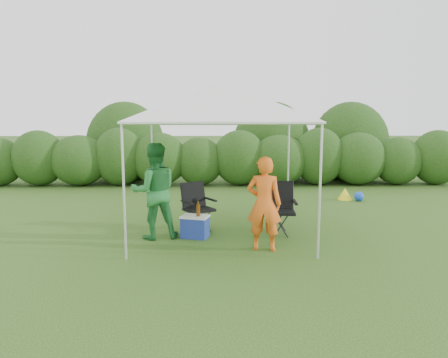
{
  "coord_description": "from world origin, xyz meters",
  "views": [
    {
      "loc": [
        -0.08,
        -7.56,
        2.27
      ],
      "look_at": [
        0.05,
        0.4,
        1.05
      ],
      "focal_mm": 35.0,
      "sensor_mm": 36.0,
      "label": 1
    }
  ],
  "objects_px": {
    "canopy": "(221,102)",
    "cooler": "(195,226)",
    "man": "(264,204)",
    "chair_right": "(279,204)",
    "woman": "(154,191)",
    "chair_left": "(197,203)"
  },
  "relations": [
    {
      "from": "cooler",
      "to": "chair_left",
      "type": "bearing_deg",
      "value": 106.23
    },
    {
      "from": "canopy",
      "to": "chair_left",
      "type": "bearing_deg",
      "value": 150.8
    },
    {
      "from": "chair_left",
      "to": "man",
      "type": "height_order",
      "value": "man"
    },
    {
      "from": "canopy",
      "to": "chair_right",
      "type": "height_order",
      "value": "canopy"
    },
    {
      "from": "cooler",
      "to": "woman",
      "type": "bearing_deg",
      "value": -162.11
    },
    {
      "from": "canopy",
      "to": "man",
      "type": "height_order",
      "value": "canopy"
    },
    {
      "from": "woman",
      "to": "cooler",
      "type": "bearing_deg",
      "value": 166.77
    },
    {
      "from": "woman",
      "to": "chair_left",
      "type": "bearing_deg",
      "value": -155.8
    },
    {
      "from": "canopy",
      "to": "chair_left",
      "type": "relative_size",
      "value": 3.37
    },
    {
      "from": "man",
      "to": "cooler",
      "type": "bearing_deg",
      "value": -21.18
    },
    {
      "from": "chair_left",
      "to": "chair_right",
      "type": "bearing_deg",
      "value": -43.63
    },
    {
      "from": "chair_left",
      "to": "cooler",
      "type": "distance_m",
      "value": 0.65
    },
    {
      "from": "woman",
      "to": "cooler",
      "type": "distance_m",
      "value": 0.98
    },
    {
      "from": "chair_right",
      "to": "woman",
      "type": "xyz_separation_m",
      "value": [
        -2.3,
        -0.29,
        0.31
      ]
    },
    {
      "from": "chair_right",
      "to": "cooler",
      "type": "bearing_deg",
      "value": -167.47
    },
    {
      "from": "canopy",
      "to": "cooler",
      "type": "bearing_deg",
      "value": -148.08
    },
    {
      "from": "chair_left",
      "to": "man",
      "type": "xyz_separation_m",
      "value": [
        1.17,
        -1.32,
        0.26
      ]
    },
    {
      "from": "woman",
      "to": "canopy",
      "type": "bearing_deg",
      "value": -179.85
    },
    {
      "from": "chair_left",
      "to": "woman",
      "type": "distance_m",
      "value": 1.0
    },
    {
      "from": "chair_right",
      "to": "canopy",
      "type": "bearing_deg",
      "value": -178.64
    },
    {
      "from": "cooler",
      "to": "chair_right",
      "type": "bearing_deg",
      "value": 26.49
    },
    {
      "from": "chair_right",
      "to": "chair_left",
      "type": "xyz_separation_m",
      "value": [
        -1.58,
        0.29,
        -0.03
      ]
    }
  ]
}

